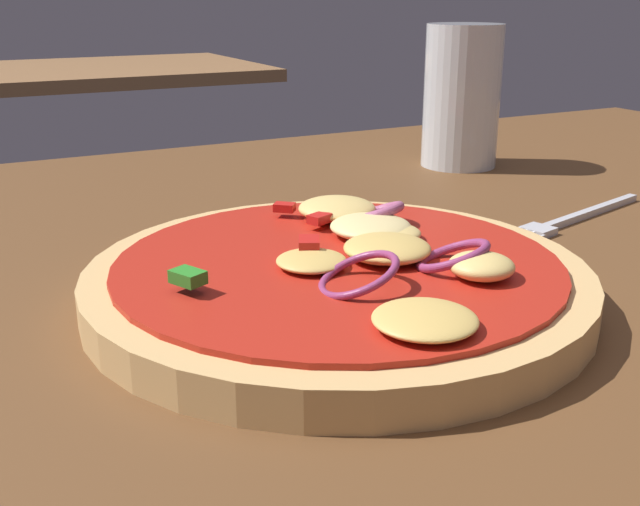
# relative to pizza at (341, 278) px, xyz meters

# --- Properties ---
(dining_table) EXTENTS (1.27, 0.83, 0.03)m
(dining_table) POSITION_rel_pizza_xyz_m (0.03, 0.02, -0.02)
(dining_table) COLOR brown
(dining_table) RESTS_ON ground
(pizza) EXTENTS (0.26, 0.26, 0.04)m
(pizza) POSITION_rel_pizza_xyz_m (0.00, 0.00, 0.00)
(pizza) COLOR tan
(pizza) RESTS_ON dining_table
(fork) EXTENTS (0.17, 0.06, 0.00)m
(fork) POSITION_rel_pizza_xyz_m (0.21, 0.05, -0.01)
(fork) COLOR silver
(fork) RESTS_ON dining_table
(beer_glass) EXTENTS (0.07, 0.07, 0.13)m
(beer_glass) POSITION_rel_pizza_xyz_m (0.25, 0.24, 0.05)
(beer_glass) COLOR silver
(beer_glass) RESTS_ON dining_table
(background_table) EXTENTS (0.80, 0.48, 0.03)m
(background_table) POSITION_rel_pizza_xyz_m (0.09, 1.37, -0.02)
(background_table) COLOR brown
(background_table) RESTS_ON ground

